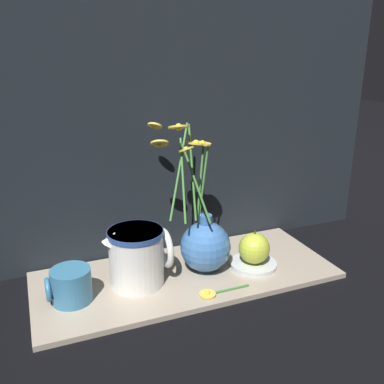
{
  "coord_description": "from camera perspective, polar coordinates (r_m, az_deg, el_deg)",
  "views": [
    {
      "loc": [
        -0.32,
        -0.83,
        0.52
      ],
      "look_at": [
        0.01,
        0.0,
        0.21
      ],
      "focal_mm": 40.0,
      "sensor_mm": 36.0,
      "label": 1
    }
  ],
  "objects": [
    {
      "name": "orange_fruit",
      "position": [
        1.04,
        8.29,
        -7.42
      ],
      "size": [
        0.08,
        0.08,
        0.08
      ],
      "color": "#B7C638",
      "rests_on": "saucer_plate"
    },
    {
      "name": "yellow_mug",
      "position": [
        0.94,
        -15.91,
        -11.9
      ],
      "size": [
        0.09,
        0.08,
        0.07
      ],
      "color": "teal",
      "rests_on": "shelf"
    },
    {
      "name": "shelf",
      "position": [
        1.03,
        -0.77,
        -11.03
      ],
      "size": [
        0.7,
        0.28,
        0.01
      ],
      "color": "tan",
      "rests_on": "ground_plane"
    },
    {
      "name": "saucer_plate",
      "position": [
        1.06,
        8.18,
        -9.49
      ],
      "size": [
        0.11,
        0.11,
        0.01
      ],
      "color": "silver",
      "rests_on": "shelf"
    },
    {
      "name": "vase_with_flowers",
      "position": [
        1.01,
        1.6,
        -6.61
      ],
      "size": [
        0.18,
        0.16,
        0.35
      ],
      "color": "#3F72B7",
      "rests_on": "shelf"
    },
    {
      "name": "ceramic_pitcher",
      "position": [
        0.96,
        -7.26,
        -8.29
      ],
      "size": [
        0.15,
        0.12,
        0.14
      ],
      "color": "white",
      "rests_on": "shelf"
    },
    {
      "name": "loose_daisy",
      "position": [
        0.94,
        2.87,
        -13.26
      ],
      "size": [
        0.12,
        0.04,
        0.01
      ],
      "color": "#3D7A33",
      "rests_on": "shelf"
    },
    {
      "name": "ground_plane",
      "position": [
        1.03,
        -0.77,
        -11.32
      ],
      "size": [
        6.0,
        6.0,
        0.0
      ],
      "primitive_type": "plane",
      "color": "black"
    },
    {
      "name": "backdrop_wall",
      "position": [
        1.04,
        -4.28,
        20.62
      ],
      "size": [
        1.2,
        0.02,
        1.1
      ],
      "color": "black",
      "rests_on": "ground_plane"
    }
  ]
}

